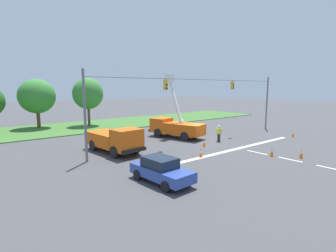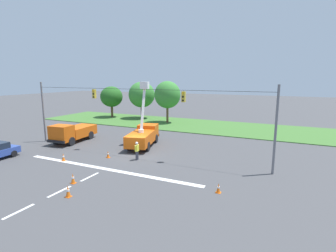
# 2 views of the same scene
# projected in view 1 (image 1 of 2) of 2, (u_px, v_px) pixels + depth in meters

# --- Properties ---
(ground_plane) EXTENTS (200.00, 200.00, 0.00)m
(ground_plane) POSITION_uv_depth(u_px,v_px,m) (201.00, 141.00, 28.75)
(ground_plane) COLOR #424244
(grass_verge) EXTENTS (56.00, 12.00, 0.10)m
(grass_verge) POSITION_uv_depth(u_px,v_px,m) (121.00, 123.00, 42.52)
(grass_verge) COLOR #3D6B2D
(grass_verge) RESTS_ON ground
(lane_markings) EXTENTS (17.60, 15.25, 0.01)m
(lane_markings) POSITION_uv_depth(u_px,v_px,m) (252.00, 151.00, 23.91)
(lane_markings) COLOR silver
(lane_markings) RESTS_ON ground
(signal_gantry) EXTENTS (26.20, 0.33, 7.20)m
(signal_gantry) POSITION_uv_depth(u_px,v_px,m) (202.00, 102.00, 28.13)
(signal_gantry) COLOR slate
(signal_gantry) RESTS_ON ground
(tree_west) EXTENTS (4.96, 4.75, 6.96)m
(tree_west) POSITION_uv_depth(u_px,v_px,m) (37.00, 96.00, 36.64)
(tree_west) COLOR brown
(tree_west) RESTS_ON ground
(tree_centre) EXTENTS (4.50, 4.12, 7.15)m
(tree_centre) POSITION_uv_depth(u_px,v_px,m) (88.00, 94.00, 38.85)
(tree_centre) COLOR brown
(tree_centre) RESTS_ON ground
(utility_truck_bucket_lift) EXTENTS (3.86, 6.95, 7.26)m
(utility_truck_bucket_lift) POSITION_uv_depth(u_px,v_px,m) (175.00, 126.00, 30.38)
(utility_truck_bucket_lift) COLOR #D6560F
(utility_truck_bucket_lift) RESTS_ON ground
(utility_truck_support_near) EXTENTS (2.99, 6.39, 2.33)m
(utility_truck_support_near) POSITION_uv_depth(u_px,v_px,m) (115.00, 139.00, 23.40)
(utility_truck_support_near) COLOR #D6560F
(utility_truck_support_near) RESTS_ON ground
(sedan_blue) EXTENTS (2.11, 4.39, 1.56)m
(sedan_blue) POSITION_uv_depth(u_px,v_px,m) (161.00, 170.00, 16.07)
(sedan_blue) COLOR #2D4799
(sedan_blue) RESTS_ON ground
(road_worker) EXTENTS (0.26, 0.65, 1.77)m
(road_worker) POSITION_uv_depth(u_px,v_px,m) (219.00, 132.00, 28.10)
(road_worker) COLOR #383842
(road_worker) RESTS_ON ground
(traffic_cone_foreground_left) EXTENTS (0.36, 0.36, 0.70)m
(traffic_cone_foreground_left) POSITION_uv_depth(u_px,v_px,m) (204.00, 143.00, 25.90)
(traffic_cone_foreground_left) COLOR orange
(traffic_cone_foreground_left) RESTS_ON ground
(traffic_cone_foreground_right) EXTENTS (0.36, 0.36, 0.77)m
(traffic_cone_foreground_right) POSITION_uv_depth(u_px,v_px,m) (272.00, 152.00, 22.16)
(traffic_cone_foreground_right) COLOR orange
(traffic_cone_foreground_right) RESTS_ON ground
(traffic_cone_mid_left) EXTENTS (0.36, 0.36, 0.80)m
(traffic_cone_mid_left) POSITION_uv_depth(u_px,v_px,m) (301.00, 153.00, 21.63)
(traffic_cone_mid_left) COLOR orange
(traffic_cone_mid_left) RESTS_ON ground
(traffic_cone_mid_right) EXTENTS (0.36, 0.36, 0.75)m
(traffic_cone_mid_right) POSITION_uv_depth(u_px,v_px,m) (201.00, 153.00, 21.92)
(traffic_cone_mid_right) COLOR orange
(traffic_cone_mid_right) RESTS_ON ground
(traffic_cone_near_bucket) EXTENTS (0.36, 0.36, 0.69)m
(traffic_cone_near_bucket) POSITION_uv_depth(u_px,v_px,m) (293.00, 134.00, 30.81)
(traffic_cone_near_bucket) COLOR orange
(traffic_cone_near_bucket) RESTS_ON ground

